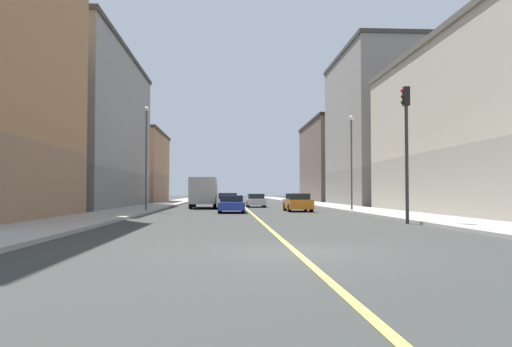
{
  "coord_description": "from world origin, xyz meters",
  "views": [
    {
      "loc": [
        -1.7,
        -12.67,
        1.49
      ],
      "look_at": [
        0.69,
        29.68,
        3.04
      ],
      "focal_mm": 35.69,
      "sensor_mm": 36.0,
      "label": 1
    }
  ],
  "objects_px": {
    "building_right_midblock": "(68,129)",
    "car_orange": "(298,203)",
    "building_left_near": "(505,129)",
    "street_lamp_left_near": "(351,153)",
    "car_black": "(207,199)",
    "car_white": "(228,201)",
    "car_yellow": "(229,199)",
    "car_green": "(210,198)",
    "traffic_light_left_near": "(406,136)",
    "box_truck": "(204,192)",
    "building_left_mid": "(391,129)",
    "building_right_distant": "(122,167)",
    "car_silver": "(256,200)",
    "street_lamp_right_near": "(146,148)",
    "car_blue": "(232,204)",
    "building_left_far": "(345,162)"
  },
  "relations": [
    {
      "from": "building_left_far",
      "to": "street_lamp_right_near",
      "type": "height_order",
      "value": "building_left_far"
    },
    {
      "from": "car_yellow",
      "to": "car_silver",
      "type": "bearing_deg",
      "value": -73.62
    },
    {
      "from": "car_black",
      "to": "car_orange",
      "type": "bearing_deg",
      "value": -73.24
    },
    {
      "from": "building_left_mid",
      "to": "street_lamp_right_near",
      "type": "xyz_separation_m",
      "value": [
        -24.43,
        -17.9,
        -3.76
      ]
    },
    {
      "from": "building_right_midblock",
      "to": "street_lamp_right_near",
      "type": "relative_size",
      "value": 3.3
    },
    {
      "from": "car_green",
      "to": "car_yellow",
      "type": "bearing_deg",
      "value": -80.13
    },
    {
      "from": "traffic_light_left_near",
      "to": "car_black",
      "type": "bearing_deg",
      "value": 104.67
    },
    {
      "from": "car_white",
      "to": "car_green",
      "type": "relative_size",
      "value": 0.98
    },
    {
      "from": "street_lamp_left_near",
      "to": "car_silver",
      "type": "distance_m",
      "value": 14.33
    },
    {
      "from": "building_left_near",
      "to": "street_lamp_left_near",
      "type": "distance_m",
      "value": 10.56
    },
    {
      "from": "car_white",
      "to": "street_lamp_left_near",
      "type": "bearing_deg",
      "value": -36.24
    },
    {
      "from": "building_right_midblock",
      "to": "car_orange",
      "type": "xyz_separation_m",
      "value": [
        20.41,
        -9.62,
        -6.69
      ]
    },
    {
      "from": "building_right_distant",
      "to": "building_left_far",
      "type": "bearing_deg",
      "value": 8.51
    },
    {
      "from": "car_yellow",
      "to": "car_orange",
      "type": "xyz_separation_m",
      "value": [
        5.27,
        -20.4,
        0.03
      ]
    },
    {
      "from": "car_black",
      "to": "car_green",
      "type": "xyz_separation_m",
      "value": [
        0.04,
        9.31,
        0.01
      ]
    },
    {
      "from": "building_left_far",
      "to": "car_green",
      "type": "xyz_separation_m",
      "value": [
        -20.93,
        -3.42,
        -5.55
      ]
    },
    {
      "from": "car_silver",
      "to": "car_orange",
      "type": "xyz_separation_m",
      "value": [
        2.6,
        -11.33,
        0.03
      ]
    },
    {
      "from": "building_right_midblock",
      "to": "street_lamp_left_near",
      "type": "distance_m",
      "value": 26.71
    },
    {
      "from": "building_left_near",
      "to": "car_orange",
      "type": "xyz_separation_m",
      "value": [
        -12.98,
        6.25,
        -5.0
      ]
    },
    {
      "from": "building_right_midblock",
      "to": "car_white",
      "type": "height_order",
      "value": "building_right_midblock"
    },
    {
      "from": "car_yellow",
      "to": "car_green",
      "type": "distance_m",
      "value": 15.68
    },
    {
      "from": "building_left_far",
      "to": "car_yellow",
      "type": "bearing_deg",
      "value": -134.05
    },
    {
      "from": "building_left_mid",
      "to": "car_black",
      "type": "relative_size",
      "value": 4.47
    },
    {
      "from": "building_left_mid",
      "to": "car_yellow",
      "type": "relative_size",
      "value": 4.1
    },
    {
      "from": "building_right_distant",
      "to": "street_lamp_left_near",
      "type": "height_order",
      "value": "building_right_distant"
    },
    {
      "from": "building_left_near",
      "to": "car_black",
      "type": "height_order",
      "value": "building_left_near"
    },
    {
      "from": "car_orange",
      "to": "car_green",
      "type": "height_order",
      "value": "car_orange"
    },
    {
      "from": "building_left_mid",
      "to": "traffic_light_left_near",
      "type": "relative_size",
      "value": 2.8
    },
    {
      "from": "car_orange",
      "to": "street_lamp_right_near",
      "type": "bearing_deg",
      "value": -176.4
    },
    {
      "from": "street_lamp_right_near",
      "to": "car_silver",
      "type": "relative_size",
      "value": 1.74
    },
    {
      "from": "building_left_near",
      "to": "box_truck",
      "type": "relative_size",
      "value": 2.88
    },
    {
      "from": "building_right_midblock",
      "to": "car_yellow",
      "type": "xyz_separation_m",
      "value": [
        15.14,
        10.77,
        -6.72
      ]
    },
    {
      "from": "car_blue",
      "to": "box_truck",
      "type": "distance_m",
      "value": 10.93
    },
    {
      "from": "building_right_distant",
      "to": "building_right_midblock",
      "type": "bearing_deg",
      "value": -90.0
    },
    {
      "from": "car_white",
      "to": "car_yellow",
      "type": "relative_size",
      "value": 1.02
    },
    {
      "from": "building_right_distant",
      "to": "car_silver",
      "type": "distance_m",
      "value": 29.36
    },
    {
      "from": "traffic_light_left_near",
      "to": "car_black",
      "type": "relative_size",
      "value": 1.6
    },
    {
      "from": "street_lamp_left_near",
      "to": "box_truck",
      "type": "bearing_deg",
      "value": 141.36
    },
    {
      "from": "car_yellow",
      "to": "box_truck",
      "type": "bearing_deg",
      "value": -101.02
    },
    {
      "from": "building_left_mid",
      "to": "car_white",
      "type": "height_order",
      "value": "building_left_mid"
    },
    {
      "from": "building_right_distant",
      "to": "car_silver",
      "type": "bearing_deg",
      "value": -52.17
    },
    {
      "from": "street_lamp_left_near",
      "to": "street_lamp_right_near",
      "type": "xyz_separation_m",
      "value": [
        -15.47,
        0.06,
        0.3
      ]
    },
    {
      "from": "building_right_midblock",
      "to": "traffic_light_left_near",
      "type": "height_order",
      "value": "building_right_midblock"
    },
    {
      "from": "street_lamp_left_near",
      "to": "car_white",
      "type": "bearing_deg",
      "value": 143.76
    },
    {
      "from": "building_left_near",
      "to": "building_left_far",
      "type": "xyz_separation_m",
      "value": [
        -0.0,
        45.51,
        0.51
      ]
    },
    {
      "from": "building_left_mid",
      "to": "car_orange",
      "type": "bearing_deg",
      "value": -127.08
    },
    {
      "from": "street_lamp_left_near",
      "to": "car_orange",
      "type": "relative_size",
      "value": 1.75
    },
    {
      "from": "car_orange",
      "to": "building_right_distant",
      "type": "bearing_deg",
      "value": 120.78
    },
    {
      "from": "building_left_near",
      "to": "street_lamp_left_near",
      "type": "xyz_separation_m",
      "value": [
        -8.96,
        5.47,
        -1.19
      ]
    },
    {
      "from": "building_left_near",
      "to": "car_black",
      "type": "xyz_separation_m",
      "value": [
        -20.97,
        32.78,
        -5.05
      ]
    }
  ]
}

